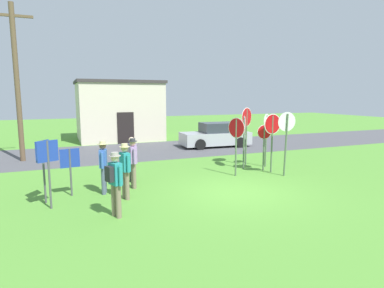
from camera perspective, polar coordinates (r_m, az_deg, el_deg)
name	(u,v)px	position (r m, az deg, el deg)	size (l,w,h in m)	color
ground_plane	(235,192)	(10.97, 7.64, -8.40)	(80.00, 80.00, 0.00)	#518E33
street_asphalt	(157,150)	(19.36, -6.20, -0.99)	(60.00, 6.40, 0.01)	#4C4C51
building_background	(119,110)	(24.43, -12.78, 5.81)	(5.92, 5.04, 4.24)	beige
utility_pole	(17,80)	(17.75, -28.51, 9.84)	(1.80, 0.24, 7.46)	brown
parked_car_on_street	(216,136)	(20.47, 4.27, 1.48)	(4.41, 2.23, 1.51)	#A5A8AD
stop_sign_leaning_right	(286,133)	(13.22, 16.30, 1.94)	(0.76, 0.18, 2.55)	#51664C
stop_sign_rear_right	(244,132)	(14.20, 9.20, 2.04)	(0.40, 0.80, 2.32)	#51664C
stop_sign_rear_left	(264,140)	(14.09, 12.60, 0.67)	(0.59, 0.20, 1.97)	#51664C
stop_sign_leaning_left	(272,132)	(13.72, 13.98, 2.04)	(0.84, 0.08, 2.45)	#51664C
stop_sign_nearest	(266,132)	(14.80, 12.96, 2.07)	(0.53, 0.33, 2.39)	#51664C
stop_sign_low_front	(247,125)	(14.95, 9.59, 3.27)	(0.77, 0.42, 2.66)	#51664C
stop_sign_tallest	(236,136)	(12.86, 7.81, 1.40)	(0.31, 0.76, 2.33)	#51664C
person_holding_notes	(125,168)	(10.15, -11.72, -4.15)	(0.32, 0.56, 1.74)	#7A6B56
person_near_signs	(115,180)	(8.69, -13.46, -6.17)	(0.44, 0.53, 1.74)	#7A6B56
person_with_sunhat	(133,160)	(11.32, -10.37, -2.81)	(0.32, 0.57, 1.74)	#7A6B56
person_on_left	(132,157)	(12.07, -10.54, -2.27)	(0.29, 0.56, 1.69)	#2D2D33
person_in_teal	(103,164)	(10.88, -15.38, -3.44)	(0.31, 0.56, 1.74)	#4C5670
info_panel_leftmost	(70,164)	(10.95, -20.71, -3.28)	(0.60, 0.12, 1.53)	#4C4C51
info_panel_middle	(48,162)	(9.86, -24.01, -2.92)	(0.54, 0.30, 1.95)	#4C4C51
info_panel_rightmost	(43,160)	(10.46, -24.79, -2.60)	(0.35, 0.51, 1.89)	#4C4C51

